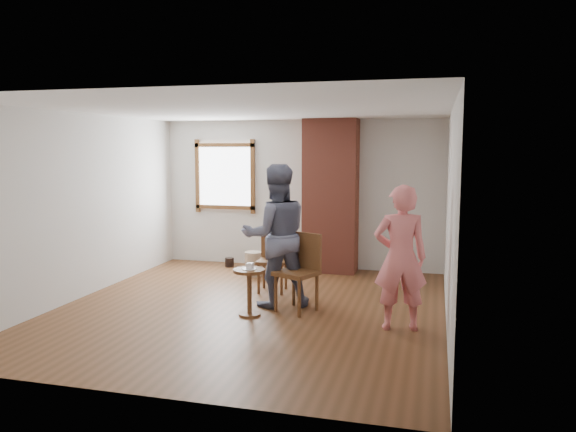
% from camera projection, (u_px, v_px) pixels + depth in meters
% --- Properties ---
extents(ground, '(5.50, 5.50, 0.00)m').
position_uv_depth(ground, '(251.00, 308.00, 7.44)').
color(ground, brown).
rests_on(ground, ground).
extents(room_shell, '(5.04, 5.52, 2.62)m').
position_uv_depth(room_shell, '(260.00, 170.00, 7.82)').
color(room_shell, silver).
rests_on(room_shell, ground).
extents(brick_chimney, '(0.90, 0.50, 2.60)m').
position_uv_depth(brick_chimney, '(331.00, 196.00, 9.53)').
color(brick_chimney, '#AB4F3C').
rests_on(brick_chimney, ground).
extents(stoneware_crock, '(0.39, 0.39, 0.40)m').
position_uv_depth(stoneware_crock, '(254.00, 264.00, 9.34)').
color(stoneware_crock, tan).
rests_on(stoneware_crock, ground).
extents(dark_pot, '(0.20, 0.20, 0.16)m').
position_uv_depth(dark_pot, '(229.00, 262.00, 10.04)').
color(dark_pot, black).
rests_on(dark_pot, ground).
extents(dining_chair_left, '(0.45, 0.45, 0.90)m').
position_uv_depth(dining_chair_left, '(273.00, 257.00, 8.33)').
color(dining_chair_left, brown).
rests_on(dining_chair_left, ground).
extents(dining_chair_right, '(0.62, 0.62, 1.01)m').
position_uv_depth(dining_chair_right, '(300.00, 267.00, 7.31)').
color(dining_chair_right, brown).
rests_on(dining_chair_right, ground).
extents(side_table, '(0.40, 0.40, 0.60)m').
position_uv_depth(side_table, '(249.00, 284.00, 7.08)').
color(side_table, brown).
rests_on(side_table, ground).
extents(cake_plate, '(0.18, 0.18, 0.01)m').
position_uv_depth(cake_plate, '(249.00, 269.00, 7.05)').
color(cake_plate, white).
rests_on(cake_plate, side_table).
extents(cake_slice, '(0.08, 0.07, 0.06)m').
position_uv_depth(cake_slice, '(250.00, 266.00, 7.05)').
color(cake_slice, white).
rests_on(cake_slice, cake_plate).
extents(man, '(1.15, 1.07, 1.91)m').
position_uv_depth(man, '(276.00, 236.00, 7.46)').
color(man, '#151839').
rests_on(man, ground).
extents(person_pink, '(0.69, 0.53, 1.70)m').
position_uv_depth(person_pink, '(400.00, 258.00, 6.50)').
color(person_pink, '#F47A7B').
rests_on(person_pink, ground).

